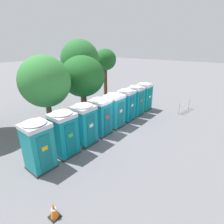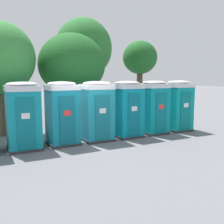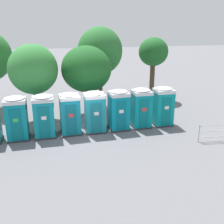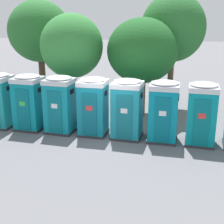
{
  "view_description": "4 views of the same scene",
  "coord_description": "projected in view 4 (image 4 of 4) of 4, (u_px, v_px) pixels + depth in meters",
  "views": [
    {
      "loc": [
        -8.67,
        -7.28,
        5.74
      ],
      "look_at": [
        0.45,
        -0.01,
        1.21
      ],
      "focal_mm": 28.0,
      "sensor_mm": 36.0,
      "label": 1
    },
    {
      "loc": [
        -3.76,
        -10.09,
        2.7
      ],
      "look_at": [
        1.48,
        0.01,
        1.18
      ],
      "focal_mm": 42.0,
      "sensor_mm": 36.0,
      "label": 2
    },
    {
      "loc": [
        -1.89,
        -14.95,
        6.35
      ],
      "look_at": [
        1.84,
        0.01,
        1.16
      ],
      "focal_mm": 42.0,
      "sensor_mm": 36.0,
      "label": 3
    },
    {
      "loc": [
        3.27,
        -12.3,
        4.92
      ],
      "look_at": [
        0.09,
        -0.01,
        1.08
      ],
      "focal_mm": 50.0,
      "sensor_mm": 36.0,
      "label": 4
    }
  ],
  "objects": [
    {
      "name": "portapotty_5",
      "position": [
        164.0,
        111.0,
        12.71
      ],
      "size": [
        1.22,
        1.23,
        2.54
      ],
      "color": "#2D2D33",
      "rests_on": "ground"
    },
    {
      "name": "portapotty_1",
      "position": [
        29.0,
        102.0,
        14.09
      ],
      "size": [
        1.21,
        1.21,
        2.54
      ],
      "color": "#2D2D33",
      "rests_on": "ground"
    },
    {
      "name": "street_tree_2",
      "position": [
        72.0,
        46.0,
        15.86
      ],
      "size": [
        3.19,
        3.19,
        5.18
      ],
      "color": "brown",
      "rests_on": "ground"
    },
    {
      "name": "ground_plane",
      "position": [
        110.0,
        135.0,
        13.61
      ],
      "size": [
        120.0,
        120.0,
        0.0
      ],
      "primitive_type": "plane",
      "color": "slate"
    },
    {
      "name": "street_tree_0",
      "position": [
        40.0,
        32.0,
        19.81
      ],
      "size": [
        3.96,
        3.96,
        6.05
      ],
      "color": "#4C3826",
      "rests_on": "ground"
    },
    {
      "name": "portapotty_3",
      "position": [
        93.0,
        106.0,
        13.43
      ],
      "size": [
        1.22,
        1.23,
        2.54
      ],
      "color": "#2D2D33",
      "rests_on": "ground"
    },
    {
      "name": "portapotty_2",
      "position": [
        60.0,
        104.0,
        13.73
      ],
      "size": [
        1.23,
        1.22,
        2.54
      ],
      "color": "#2D2D33",
      "rests_on": "ground"
    },
    {
      "name": "street_tree_1",
      "position": [
        142.0,
        51.0,
        15.47
      ],
      "size": [
        3.51,
        3.51,
        4.98
      ],
      "color": "#4C3826",
      "rests_on": "ground"
    },
    {
      "name": "street_tree_3",
      "position": [
        173.0,
        28.0,
        16.42
      ],
      "size": [
        3.4,
        3.4,
        6.21
      ],
      "color": "brown",
      "rests_on": "ground"
    },
    {
      "name": "portapotty_6",
      "position": [
        202.0,
        113.0,
        12.38
      ],
      "size": [
        1.17,
        1.21,
        2.54
      ],
      "color": "#2D2D33",
      "rests_on": "ground"
    },
    {
      "name": "portapotty_4",
      "position": [
        127.0,
        109.0,
        13.05
      ],
      "size": [
        1.25,
        1.22,
        2.54
      ],
      "color": "#2D2D33",
      "rests_on": "ground"
    }
  ]
}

